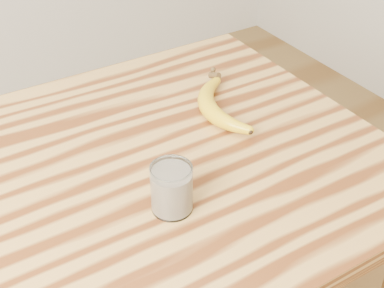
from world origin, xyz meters
TOP-DOWN VIEW (x-y plane):
  - table at (0.00, 0.00)m, footprint 1.20×0.80m
  - smoothie_glass at (0.11, -0.14)m, footprint 0.07×0.07m
  - banana at (0.32, 0.08)m, footprint 0.19×0.33m

SIDE VIEW (x-z plane):
  - table at x=0.00m, z-range 0.32..1.22m
  - banana at x=0.32m, z-range 0.90..0.94m
  - smoothie_glass at x=0.11m, z-range 0.90..0.99m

